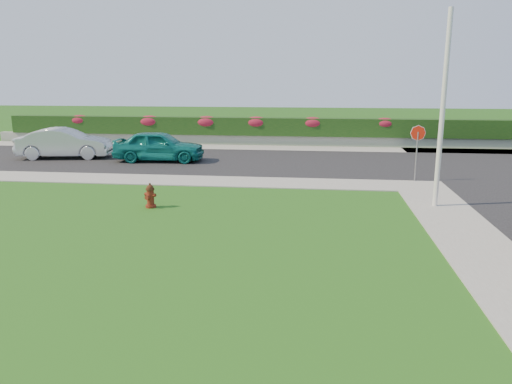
# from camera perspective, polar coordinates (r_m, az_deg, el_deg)

# --- Properties ---
(ground) EXTENTS (120.00, 120.00, 0.00)m
(ground) POSITION_cam_1_polar(r_m,az_deg,el_deg) (11.82, -7.72, -7.92)
(ground) COLOR black
(ground) RESTS_ON ground
(street_far) EXTENTS (26.00, 8.00, 0.04)m
(street_far) POSITION_cam_1_polar(r_m,az_deg,el_deg) (26.23, -10.75, 3.64)
(street_far) COLOR black
(street_far) RESTS_ON ground
(sidewalk_far) EXTENTS (24.00, 2.00, 0.04)m
(sidewalk_far) POSITION_cam_1_polar(r_m,az_deg,el_deg) (21.97, -17.12, 1.49)
(sidewalk_far) COLOR gray
(sidewalk_far) RESTS_ON ground
(curb_corner) EXTENTS (2.00, 2.00, 0.04)m
(curb_corner) POSITION_cam_1_polar(r_m,az_deg,el_deg) (20.54, 18.28, 0.62)
(curb_corner) COLOR gray
(curb_corner) RESTS_ON ground
(sidewalk_beyond) EXTENTS (34.00, 2.00, 0.04)m
(sidewalk_beyond) POSITION_cam_1_polar(r_m,az_deg,el_deg) (30.21, -0.61, 5.09)
(sidewalk_beyond) COLOR gray
(sidewalk_beyond) RESTS_ON ground
(retaining_wall) EXTENTS (34.00, 0.40, 0.60)m
(retaining_wall) POSITION_cam_1_polar(r_m,az_deg,el_deg) (31.65, -0.26, 5.97)
(retaining_wall) COLOR gray
(retaining_wall) RESTS_ON ground
(hedge) EXTENTS (32.00, 0.90, 1.10)m
(hedge) POSITION_cam_1_polar(r_m,az_deg,el_deg) (31.66, -0.24, 7.52)
(hedge) COLOR black
(hedge) RESTS_ON retaining_wall
(fire_hydrant) EXTENTS (0.42, 0.40, 0.81)m
(fire_hydrant) POSITION_cam_1_polar(r_m,az_deg,el_deg) (16.72, -12.00, -0.45)
(fire_hydrant) COLOR #51180C
(fire_hydrant) RESTS_ON ground
(sedan_teal) EXTENTS (4.59, 2.04, 1.53)m
(sedan_teal) POSITION_cam_1_polar(r_m,az_deg,el_deg) (25.62, -11.02, 5.19)
(sedan_teal) COLOR #0E6B65
(sedan_teal) RESTS_ON street_far
(sedan_silver) EXTENTS (4.95, 2.48, 1.56)m
(sedan_silver) POSITION_cam_1_polar(r_m,az_deg,el_deg) (27.96, -21.02, 5.23)
(sedan_silver) COLOR #B6BABF
(sedan_silver) RESTS_ON street_far
(utility_pole) EXTENTS (0.16, 0.16, 6.27)m
(utility_pole) POSITION_cam_1_polar(r_m,az_deg,el_deg) (17.07, 20.54, 8.64)
(utility_pole) COLOR silver
(utility_pole) RESTS_ON ground
(stop_sign) EXTENTS (0.63, 0.08, 2.31)m
(stop_sign) POSITION_cam_1_polar(r_m,az_deg,el_deg) (21.18, 17.97, 5.62)
(stop_sign) COLOR slate
(stop_sign) RESTS_ON ground
(flower_clump_a) EXTENTS (1.34, 0.86, 0.67)m
(flower_clump_a) POSITION_cam_1_polar(r_m,az_deg,el_deg) (34.83, -19.49, 7.76)
(flower_clump_a) COLOR #A41C39
(flower_clump_a) RESTS_ON hedge
(flower_clump_b) EXTENTS (1.48, 0.95, 0.74)m
(flower_clump_b) POSITION_cam_1_polar(r_m,az_deg,el_deg) (33.04, -12.06, 7.91)
(flower_clump_b) COLOR #A41C39
(flower_clump_b) RESTS_ON hedge
(flower_clump_c) EXTENTS (1.49, 0.96, 0.75)m
(flower_clump_c) POSITION_cam_1_polar(r_m,az_deg,el_deg) (32.04, -5.66, 7.98)
(flower_clump_c) COLOR #A41C39
(flower_clump_c) RESTS_ON hedge
(flower_clump_d) EXTENTS (1.45, 0.93, 0.73)m
(flower_clump_d) POSITION_cam_1_polar(r_m,az_deg,el_deg) (31.51, 0.04, 7.97)
(flower_clump_d) COLOR #A41C39
(flower_clump_d) RESTS_ON hedge
(flower_clump_e) EXTENTS (1.43, 0.92, 0.71)m
(flower_clump_e) POSITION_cam_1_polar(r_m,az_deg,el_deg) (31.30, 6.49, 7.86)
(flower_clump_e) COLOR #A41C39
(flower_clump_e) RESTS_ON hedge
(flower_clump_f) EXTENTS (1.33, 0.86, 0.67)m
(flower_clump_f) POSITION_cam_1_polar(r_m,az_deg,el_deg) (31.57, 14.49, 7.61)
(flower_clump_f) COLOR #A41C39
(flower_clump_f) RESTS_ON hedge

